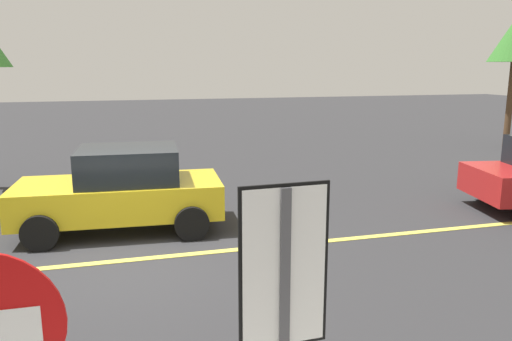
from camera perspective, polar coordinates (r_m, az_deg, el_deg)
ground_plane at (r=8.62m, az=-14.75°, el=-9.96°), size 80.00×80.00×0.00m
lane_marking_centre at (r=9.11m, az=4.67°, el=-8.36°), size 28.00×0.16×0.01m
speed_limit_sign at (r=3.02m, az=3.16°, el=-15.62°), size 0.54×0.06×2.52m
car_yellow_far_lane at (r=9.97m, az=-15.04°, el=-2.10°), size 3.94×2.13×1.62m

